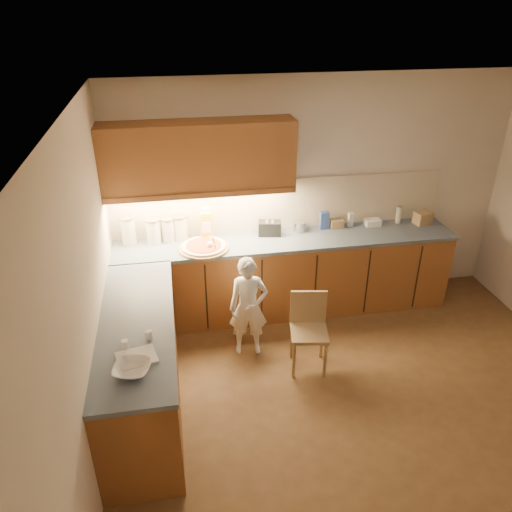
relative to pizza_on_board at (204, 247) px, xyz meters
name	(u,v)px	position (x,y,z in m)	size (l,w,h in m)	color
room	(390,241)	(1.28, -1.60, 0.73)	(4.54, 4.50, 2.62)	brown
l_counter	(244,300)	(0.36, -0.35, -0.48)	(3.77, 2.62, 0.92)	brown
backsplash	(281,204)	(0.91, 0.39, 0.27)	(3.75, 0.02, 0.58)	beige
upper_cabinets	(199,157)	(0.01, 0.23, 0.90)	(1.95, 0.36, 0.73)	brown
pizza_on_board	(204,247)	(0.00, 0.00, 0.00)	(0.53, 0.53, 0.21)	tan
child	(248,307)	(0.37, -0.59, -0.41)	(0.39, 0.26, 1.07)	white
wooden_chair	(309,325)	(0.91, -0.89, -0.49)	(0.41, 0.41, 0.78)	tan
mixing_bowl	(132,369)	(-0.67, -1.84, 0.01)	(0.26, 0.26, 0.06)	silver
canister_a	(128,231)	(-0.77, 0.25, 0.14)	(0.16, 0.16, 0.32)	beige
canister_b	(154,231)	(-0.51, 0.25, 0.12)	(0.16, 0.16, 0.28)	silver
canister_c	(168,230)	(-0.36, 0.26, 0.11)	(0.14, 0.14, 0.27)	beige
canister_d	(180,227)	(-0.23, 0.30, 0.12)	(0.17, 0.17, 0.28)	white
oil_jug	(206,225)	(0.05, 0.24, 0.15)	(0.12, 0.09, 0.37)	gold
toaster	(270,228)	(0.75, 0.22, 0.06)	(0.27, 0.18, 0.16)	black
steel_pot	(299,226)	(1.10, 0.26, 0.03)	(0.15, 0.15, 0.12)	#B6B5BB
blue_box	(324,220)	(1.39, 0.28, 0.08)	(0.10, 0.07, 0.20)	#324B98
card_box_a	(336,223)	(1.54, 0.27, 0.03)	(0.14, 0.10, 0.10)	#A08356
white_bottle	(350,220)	(1.71, 0.28, 0.06)	(0.05, 0.05, 0.16)	white
flat_pack	(373,222)	(1.97, 0.27, 0.01)	(0.18, 0.12, 0.07)	white
tall_jar	(399,214)	(2.29, 0.27, 0.08)	(0.07, 0.07, 0.21)	beige
card_box_b	(423,218)	(2.56, 0.20, 0.05)	(0.19, 0.15, 0.15)	tan
dough_cloth	(137,358)	(-0.64, -1.69, -0.01)	(0.29, 0.22, 0.02)	silver
spice_jar_a	(125,345)	(-0.73, -1.55, 0.01)	(0.05, 0.05, 0.07)	white
spice_jar_b	(149,335)	(-0.55, -1.46, 0.01)	(0.06, 0.06, 0.07)	silver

